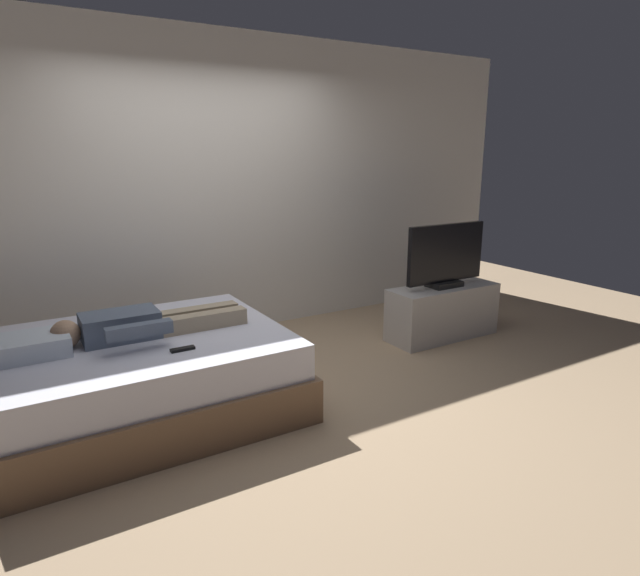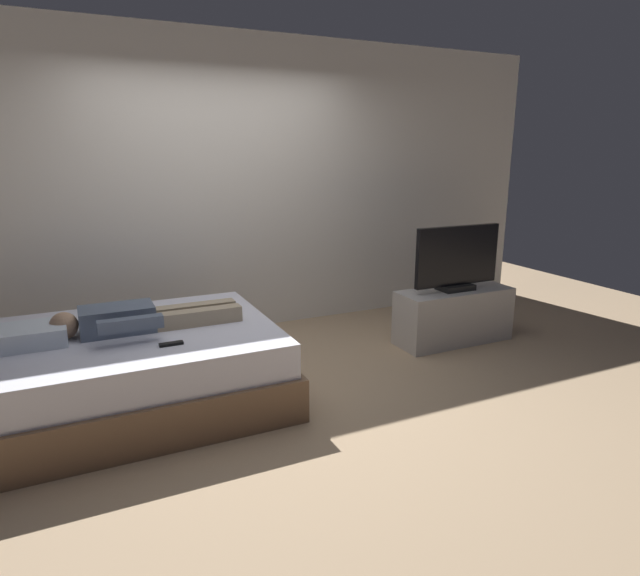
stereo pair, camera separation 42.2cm
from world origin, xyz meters
TOP-DOWN VIEW (x-y plane):
  - ground_plane at (0.00, 0.00)m, footprint 10.00×10.00m
  - back_wall at (0.40, 1.56)m, footprint 6.40×0.10m
  - bed at (-0.97, 0.20)m, footprint 1.95×1.55m
  - pillow at (-1.62, 0.20)m, footprint 0.48×0.34m
  - person at (-0.94, 0.21)m, footprint 1.26×0.46m
  - remote at (-0.79, -0.19)m, footprint 0.15×0.04m
  - tv_stand at (1.86, 0.28)m, footprint 1.10×0.40m
  - tv at (1.86, 0.28)m, footprint 0.88×0.20m

SIDE VIEW (x-z plane):
  - ground_plane at x=0.00m, z-range 0.00..0.00m
  - tv_stand at x=1.86m, z-range 0.00..0.50m
  - bed at x=-0.97m, z-range -0.01..0.53m
  - remote at x=-0.79m, z-range 0.54..0.56m
  - pillow at x=-1.62m, z-range 0.54..0.66m
  - person at x=-0.94m, z-range 0.53..0.71m
  - tv at x=1.86m, z-range 0.49..1.08m
  - back_wall at x=0.40m, z-range 0.00..2.80m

